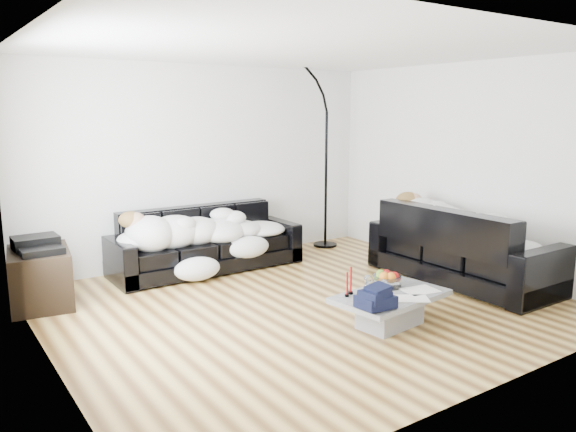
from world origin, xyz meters
TOP-DOWN VIEW (x-y plane):
  - ground at (0.00, 0.00)m, footprint 5.00×5.00m
  - wall_back at (0.00, 2.25)m, footprint 5.00×0.02m
  - wall_left at (-2.50, 0.00)m, footprint 0.02×4.50m
  - wall_right at (2.50, 0.00)m, footprint 0.02×4.50m
  - ceiling at (0.00, 0.00)m, footprint 5.00×5.00m
  - sofa_back at (-0.25, 1.77)m, footprint 2.41×0.83m
  - sofa_right at (2.05, -0.38)m, footprint 0.96×2.24m
  - sleeper_back at (-0.25, 1.72)m, footprint 2.04×0.70m
  - sleeper_right at (2.05, -0.38)m, footprint 0.81×1.92m
  - teal_cushion at (1.99, 0.32)m, footprint 0.42×0.38m
  - coffee_table at (0.32, -0.94)m, footprint 1.16×0.76m
  - fruit_bowl at (0.44, -0.76)m, footprint 0.34×0.34m
  - wine_glass_a at (0.15, -0.80)m, footprint 0.09×0.09m
  - wine_glass_b at (0.03, -0.94)m, footprint 0.07×0.07m
  - wine_glass_c at (0.19, -0.97)m, footprint 0.07×0.07m
  - candle_left at (-0.07, -0.78)m, footprint 0.05×0.05m
  - candle_right at (0.00, -0.74)m, footprint 0.05×0.05m
  - newspaper_a at (0.61, -1.03)m, footprint 0.35×0.29m
  - newspaper_b at (0.38, -1.16)m, footprint 0.36×0.34m
  - navy_jacket at (-0.08, -1.18)m, footprint 0.37×0.33m
  - shoes at (1.19, -0.01)m, footprint 0.56×0.48m
  - av_cabinet at (-2.28, 1.55)m, footprint 0.70×0.93m
  - stereo at (-2.28, 1.55)m, footprint 0.45×0.35m
  - floor_lamp at (1.79, 1.94)m, footprint 0.95×0.56m

SIDE VIEW (x-z plane):
  - ground at x=0.00m, z-range 0.00..0.00m
  - shoes at x=1.19m, z-range 0.00..0.11m
  - coffee_table at x=0.32m, z-range 0.00..0.32m
  - av_cabinet at x=-2.28m, z-range 0.00..0.59m
  - newspaper_a at x=0.61m, z-range 0.32..0.33m
  - newspaper_b at x=0.38m, z-range 0.32..0.33m
  - sofa_back at x=-0.25m, z-range 0.00..0.79m
  - wine_glass_b at x=0.03m, z-range 0.32..0.47m
  - wine_glass_c at x=0.19m, z-range 0.32..0.48m
  - fruit_bowl at x=0.44m, z-range 0.32..0.49m
  - wine_glass_a at x=0.15m, z-range 0.32..0.49m
  - candle_left at x=-0.07m, z-range 0.32..0.55m
  - candle_right at x=0.00m, z-range 0.32..0.58m
  - sofa_right at x=2.05m, z-range 0.00..0.91m
  - navy_jacket at x=-0.08m, z-range 0.40..0.56m
  - sleeper_back at x=-0.25m, z-range 0.42..0.83m
  - stereo at x=-2.28m, z-range 0.59..0.72m
  - sleeper_right at x=2.05m, z-range 0.42..0.89m
  - teal_cushion at x=1.99m, z-range 0.62..0.82m
  - floor_lamp at x=1.79m, z-range 0.00..2.44m
  - wall_back at x=0.00m, z-range 0.00..2.60m
  - wall_left at x=-2.50m, z-range 0.00..2.60m
  - wall_right at x=2.50m, z-range 0.00..2.60m
  - ceiling at x=0.00m, z-range 2.60..2.60m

